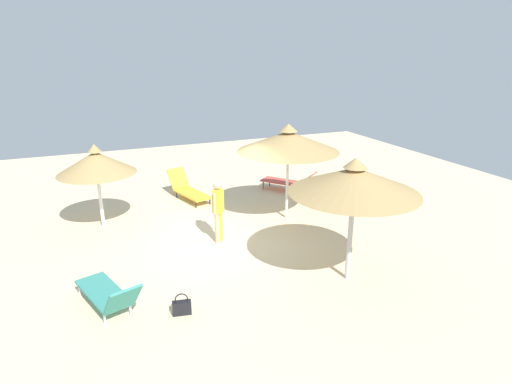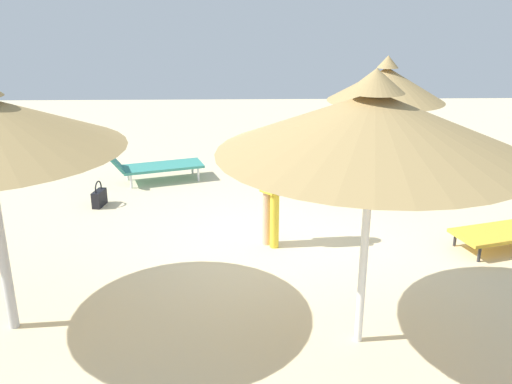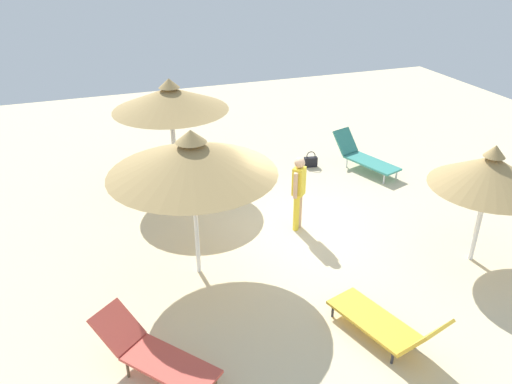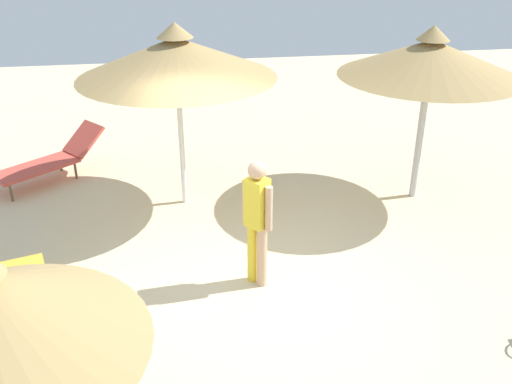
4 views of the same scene
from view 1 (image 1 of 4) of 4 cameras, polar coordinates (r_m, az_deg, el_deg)
The scene contains 9 objects.
ground at distance 11.76m, azimuth -4.11°, elevation -6.30°, with size 24.00×24.00×0.10m, color beige.
parasol_umbrella_center at distance 9.11m, azimuth 12.92°, elevation 1.53°, with size 2.76×2.76×2.78m.
parasol_umbrella_near_left at distance 12.39m, azimuth 4.29°, elevation 6.74°, with size 2.96×2.96×2.86m.
parasol_umbrella_near_right at distance 12.59m, azimuth -20.47°, elevation 3.68°, with size 2.14×2.14×2.42m.
lounge_chair_edge at distance 8.96m, azimuth -18.93°, elevation -12.71°, with size 1.19×2.09×0.91m.
lounge_chair_front at distance 15.35m, azimuth 4.42°, elevation 1.51°, with size 1.71×1.91×0.81m.
lounge_chair_far_left at distance 14.73m, azimuth -9.04°, elevation 0.42°, with size 1.15×2.03×0.91m.
person_standing_back at distance 11.18m, azimuth -5.05°, elevation -2.11°, with size 0.35×0.33×1.68m.
handbag at distance 8.67m, azimuth -9.82°, elevation -14.80°, with size 0.38×0.20×0.45m.
Camera 1 is at (-3.31, -10.14, 4.89)m, focal length 30.13 mm.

